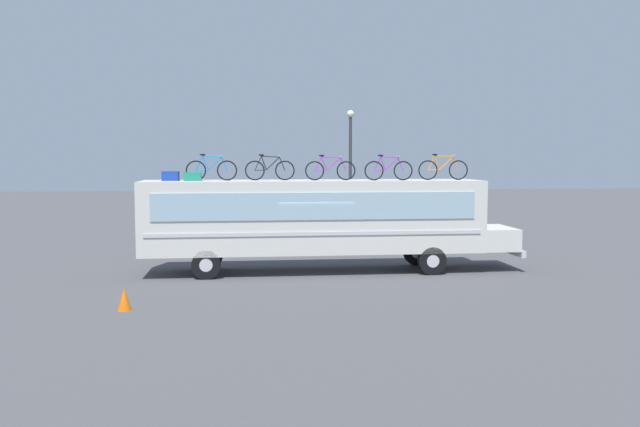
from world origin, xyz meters
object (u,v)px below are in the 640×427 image
object	(u,v)px
rooftop_bicycle_1	(211,169)
bus	(319,217)
luggage_bag_1	(171,176)
street_lamp	(350,166)
rooftop_bicycle_2	(270,169)
rooftop_bicycle_3	(330,170)
traffic_cone	(125,299)
luggage_bag_2	(193,177)
rooftop_bicycle_5	(443,169)
rooftop_bicycle_4	(388,170)

from	to	relation	value
rooftop_bicycle_1	bus	bearing A→B (deg)	-1.67
luggage_bag_1	street_lamp	distance (m)	9.73
rooftop_bicycle_2	luggage_bag_1	bearing A→B (deg)	-179.40
rooftop_bicycle_1	rooftop_bicycle_3	distance (m)	4.04
street_lamp	bus	bearing A→B (deg)	-107.89
bus	traffic_cone	xyz separation A→B (m)	(-5.64, -5.35, -1.60)
luggage_bag_2	rooftop_bicycle_5	size ratio (longest dim) A/B	0.32
rooftop_bicycle_2	street_lamp	world-z (taller)	street_lamp
luggage_bag_1	street_lamp	size ratio (longest dim) A/B	0.09
luggage_bag_2	rooftop_bicycle_4	size ratio (longest dim) A/B	0.34
luggage_bag_1	luggage_bag_2	size ratio (longest dim) A/B	0.95
bus	luggage_bag_2	bearing A→B (deg)	-177.93
bus	rooftop_bicycle_2	world-z (taller)	rooftop_bicycle_2
bus	rooftop_bicycle_2	xyz separation A→B (m)	(-1.67, 0.16, 1.65)
luggage_bag_1	traffic_cone	xyz separation A→B (m)	(-0.63, -5.47, -3.03)
rooftop_bicycle_2	street_lamp	size ratio (longest dim) A/B	0.28
rooftop_bicycle_3	rooftop_bicycle_5	bearing A→B (deg)	-1.01
rooftop_bicycle_3	rooftop_bicycle_4	size ratio (longest dim) A/B	1.04
bus	rooftop_bicycle_4	xyz separation A→B (m)	(2.36, -0.36, 1.64)
rooftop_bicycle_4	rooftop_bicycle_2	bearing A→B (deg)	172.65
rooftop_bicycle_1	street_lamp	distance (m)	8.78
luggage_bag_1	rooftop_bicycle_4	bearing A→B (deg)	-3.77
bus	luggage_bag_1	distance (m)	5.21
rooftop_bicycle_3	traffic_cone	bearing A→B (deg)	-138.57
rooftop_bicycle_4	traffic_cone	size ratio (longest dim) A/B	2.87
luggage_bag_1	rooftop_bicycle_4	size ratio (longest dim) A/B	0.33
bus	luggage_bag_1	bearing A→B (deg)	178.62
traffic_cone	street_lamp	distance (m)	14.71
rooftop_bicycle_5	rooftop_bicycle_1	bearing A→B (deg)	178.59
rooftop_bicycle_5	street_lamp	size ratio (longest dim) A/B	0.29
luggage_bag_2	rooftop_bicycle_5	bearing A→B (deg)	0.42
bus	rooftop_bicycle_3	size ratio (longest dim) A/B	7.46
rooftop_bicycle_1	rooftop_bicycle_2	xyz separation A→B (m)	(1.97, 0.05, -0.00)
luggage_bag_1	rooftop_bicycle_5	size ratio (longest dim) A/B	0.31
bus	rooftop_bicycle_1	size ratio (longest dim) A/B	7.56
luggage_bag_2	traffic_cone	distance (m)	6.16
street_lamp	rooftop_bicycle_3	bearing A→B (deg)	-104.73
luggage_bag_1	street_lamp	world-z (taller)	street_lamp
luggage_bag_2	rooftop_bicycle_3	world-z (taller)	rooftop_bicycle_3
luggage_bag_1	rooftop_bicycle_1	bearing A→B (deg)	-0.60
rooftop_bicycle_5	street_lamp	xyz separation A→B (m)	(-2.20, 6.78, 0.03)
rooftop_bicycle_3	traffic_cone	size ratio (longest dim) A/B	2.99
luggage_bag_2	rooftop_bicycle_4	bearing A→B (deg)	-1.82
luggage_bag_1	rooftop_bicycle_3	bearing A→B (deg)	-1.50
rooftop_bicycle_1	rooftop_bicycle_5	world-z (taller)	rooftop_bicycle_5
traffic_cone	street_lamp	xyz separation A→B (m)	(7.80, 12.04, 3.28)
luggage_bag_2	traffic_cone	size ratio (longest dim) A/B	0.99
rooftop_bicycle_1	rooftop_bicycle_3	world-z (taller)	rooftop_bicycle_1
street_lamp	luggage_bag_2	bearing A→B (deg)	-133.13
rooftop_bicycle_2	rooftop_bicycle_4	size ratio (longest dim) A/B	1.02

